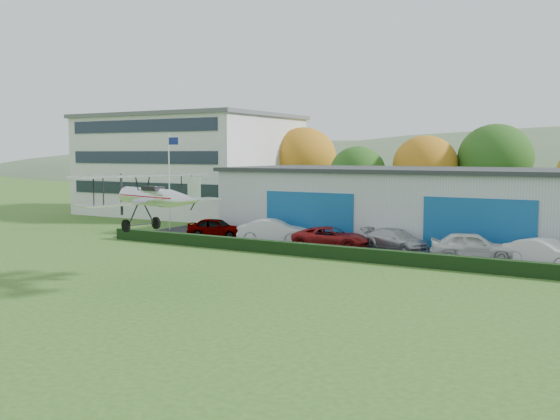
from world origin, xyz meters
The scene contains 15 objects.
ground centered at (0.00, 0.00, 0.00)m, with size 300.00×300.00×0.00m, color #34571B.
apron centered at (3.00, 21.00, 0.03)m, with size 48.00×9.00×0.05m, color black.
hedge centered at (3.00, 16.20, 0.40)m, with size 46.00×0.60×0.80m, color black.
hangar centered at (5.00, 27.98, 2.66)m, with size 40.60×12.60×5.30m.
office_block centered at (-28.00, 35.00, 5.21)m, with size 20.60×15.60×10.40m.
flagpole centered at (-19.88, 22.00, 4.78)m, with size 1.05×0.10×8.00m.
tree_belt centered at (0.85, 40.62, 5.61)m, with size 75.70×13.22×10.12m.
distant_hills centered at (-4.38, 140.00, -13.05)m, with size 430.00×196.00×56.00m.
car_0 centered at (-14.06, 20.29, 0.78)m, with size 1.73×4.30×1.47m, color gray.
car_1 centered at (-8.76, 19.95, 0.88)m, with size 1.75×5.03×1.66m, color silver.
car_2 centered at (-4.16, 19.69, 0.76)m, with size 2.36×5.11×1.42m, color maroon.
car_3 centered at (-0.05, 20.98, 0.75)m, with size 1.96×4.83×1.40m, color silver.
car_4 centered at (5.17, 19.76, 0.89)m, with size 1.97×4.91×1.67m, color silver.
car_5 centered at (9.30, 19.58, 0.82)m, with size 1.63×4.66×1.54m, color silver.
biplane centered at (-6.27, 4.60, 4.42)m, with size 6.49×7.37×2.75m.
Camera 1 is at (13.76, -18.03, 6.43)m, focal length 40.12 mm.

